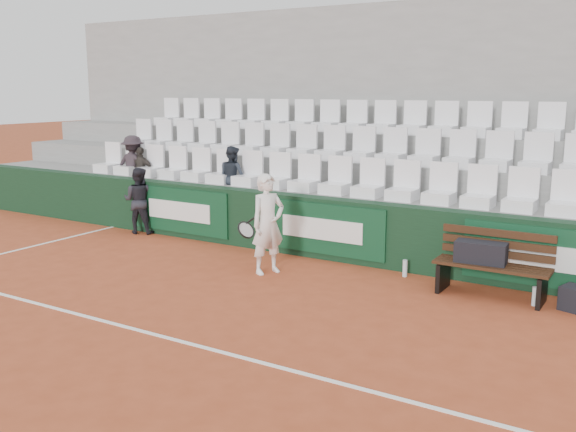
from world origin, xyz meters
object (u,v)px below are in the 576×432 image
Objects in this scene: bench_left at (491,281)px; tennis_player at (268,224)px; sports_bag_left at (481,252)px; water_bottle_near at (405,268)px; water_bottle_far at (535,296)px; spectator_b at (140,150)px; ball_kid at (139,200)px; spectator_a at (132,144)px; spectator_c at (232,153)px.

bench_left is 3.27m from tennis_player.
water_bottle_near is (-1.17, 0.29, -0.47)m from sports_bag_left.
spectator_b is (-7.98, 1.20, 1.39)m from water_bottle_far.
ball_kid is at bearing 164.54° from tennis_player.
water_bottle_near is 6.52m from spectator_a.
ball_kid is at bearing 118.29° from spectator_b.
ball_kid is at bearing 178.83° from water_bottle_near.
spectator_a is at bearing 171.64° from water_bottle_far.
spectator_c is at bearing 166.97° from sports_bag_left.
tennis_player is at bearing -169.54° from bench_left.
spectator_b is at bearing 172.04° from water_bottle_near.
spectator_c reaches higher than spectator_b.
ball_kid is at bearing 131.50° from spectator_a.
water_bottle_far is 0.24× the size of spectator_b.
water_bottle_far is at bearing 164.43° from spectator_a.
spectator_b is at bearing 171.05° from sports_bag_left.
spectator_c is (-5.66, 1.20, 1.45)m from water_bottle_far.
water_bottle_far is at bearing -175.36° from spectator_c.
spectator_b is (-0.63, 0.74, 0.88)m from ball_kid.
tennis_player is at bearing 145.63° from spectator_b.
spectator_c reaches higher than tennis_player.
spectator_a is at bearing 16.64° from spectator_c.
sports_bag_left is 5.15m from spectator_c.
bench_left is 7.60m from spectator_b.
ball_kid is (-3.60, 1.00, -0.12)m from tennis_player.
spectator_c is (-4.93, 1.14, 0.98)m from sports_bag_left.
tennis_player is 3.74m from ball_kid.
sports_bag_left reaches higher than water_bottle_far.
spectator_b is (-4.23, 1.73, 0.76)m from tennis_player.
ball_kid is at bearing 40.29° from spectator_c.
water_bottle_far is (1.90, -0.35, -0.00)m from water_bottle_near.
spectator_a is (-6.29, 0.85, 1.50)m from water_bottle_near.
tennis_player is (-1.85, -0.88, 0.63)m from water_bottle_near.
spectator_a reaches higher than bench_left.
sports_bag_left reaches higher than bench_left.
spectator_b is at bearing 171.18° from bench_left.
sports_bag_left is 6.63m from ball_kid.
spectator_c is (1.69, 0.74, 0.94)m from ball_kid.
water_bottle_far is at bearing 155.82° from ball_kid.
spectator_c reaches higher than sports_bag_left.
tennis_player reaches higher than ball_kid.
water_bottle_far is at bearing 8.07° from tennis_player.
spectator_a reaches higher than water_bottle_near.
bench_left is 5.39m from spectator_c.
tennis_player is at bearing -168.86° from sports_bag_left.
ball_kid reaches higher than sports_bag_left.
water_bottle_far is at bearing 159.37° from spectator_b.
ball_kid is 1.02× the size of spectator_a.
sports_bag_left is 0.58× the size of spectator_c.
tennis_player is 1.47× the size of spectator_b.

